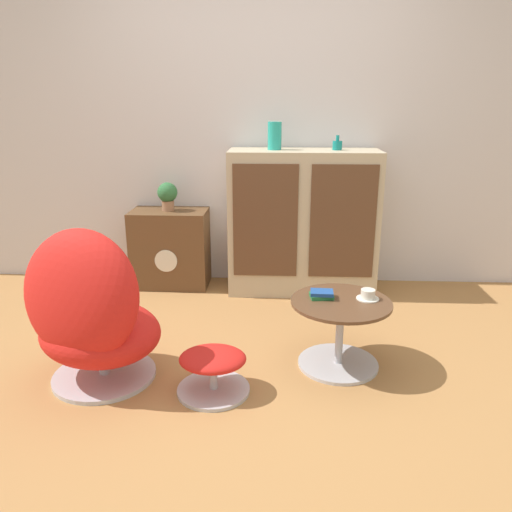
% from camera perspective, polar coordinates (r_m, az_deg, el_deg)
% --- Properties ---
extents(ground_plane, '(12.00, 12.00, 0.00)m').
position_cam_1_polar(ground_plane, '(2.90, -1.69, -13.12)').
color(ground_plane, '#A87542').
extents(wall_back, '(6.40, 0.06, 2.60)m').
position_cam_1_polar(wall_back, '(4.10, -0.06, 14.95)').
color(wall_back, silver).
rests_on(wall_back, ground_plane).
extents(sideboard, '(1.14, 0.46, 1.12)m').
position_cam_1_polar(sideboard, '(3.94, 5.33, 3.89)').
color(sideboard, tan).
rests_on(sideboard, ground_plane).
extents(tv_console, '(0.61, 0.37, 0.63)m').
position_cam_1_polar(tv_console, '(4.14, -9.73, 0.88)').
color(tv_console, brown).
rests_on(tv_console, ground_plane).
extents(egg_chair, '(0.83, 0.79, 0.90)m').
position_cam_1_polar(egg_chair, '(2.76, -18.35, -6.51)').
color(egg_chair, '#B7B7BC').
rests_on(egg_chair, ground_plane).
extents(ottoman, '(0.38, 0.38, 0.24)m').
position_cam_1_polar(ottoman, '(2.67, -4.95, -12.47)').
color(ottoman, '#B7B7BC').
rests_on(ottoman, ground_plane).
extents(coffee_table, '(0.56, 0.56, 0.40)m').
position_cam_1_polar(coffee_table, '(2.91, 9.55, -8.27)').
color(coffee_table, '#B7B7BC').
rests_on(coffee_table, ground_plane).
extents(vase_leftmost, '(0.10, 0.10, 0.21)m').
position_cam_1_polar(vase_leftmost, '(3.84, 2.14, 13.57)').
color(vase_leftmost, teal).
rests_on(vase_leftmost, sideboard).
extents(vase_inner_left, '(0.07, 0.07, 0.11)m').
position_cam_1_polar(vase_inner_left, '(3.87, 9.27, 12.42)').
color(vase_inner_left, '#147A75').
rests_on(vase_inner_left, sideboard).
extents(potted_plant, '(0.16, 0.16, 0.23)m').
position_cam_1_polar(potted_plant, '(4.04, -10.08, 6.93)').
color(potted_plant, '#996B4C').
rests_on(potted_plant, tv_console).
extents(teacup, '(0.13, 0.13, 0.06)m').
position_cam_1_polar(teacup, '(2.88, 12.66, -4.40)').
color(teacup, silver).
rests_on(teacup, coffee_table).
extents(book_stack, '(0.14, 0.11, 0.04)m').
position_cam_1_polar(book_stack, '(2.85, 7.51, -4.37)').
color(book_stack, '#237038').
rests_on(book_stack, coffee_table).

